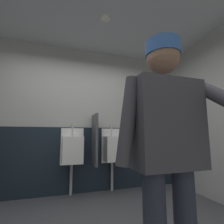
# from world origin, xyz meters

# --- Properties ---
(wall_back) EXTENTS (4.71, 0.12, 2.72)m
(wall_back) POSITION_xyz_m (0.00, 1.68, 1.36)
(wall_back) COLOR #B2B2AD
(wall_back) RESTS_ON ground_plane
(wainscot_band_back) EXTENTS (4.11, 0.03, 1.17)m
(wainscot_band_back) POSITION_xyz_m (0.00, 1.60, 0.58)
(wainscot_band_back) COLOR #19232D
(wainscot_band_back) RESTS_ON ground_plane
(downlight_far) EXTENTS (0.14, 0.14, 0.03)m
(downlight_far) POSITION_xyz_m (0.26, 0.57, 2.71)
(downlight_far) COLOR white
(urinal_left) EXTENTS (0.40, 0.34, 1.24)m
(urinal_left) POSITION_xyz_m (-0.08, 1.46, 0.78)
(urinal_left) COLOR white
(urinal_left) RESTS_ON ground_plane
(urinal_middle) EXTENTS (0.40, 0.34, 1.24)m
(urinal_middle) POSITION_xyz_m (0.67, 1.46, 0.78)
(urinal_middle) COLOR white
(urinal_middle) RESTS_ON ground_plane
(privacy_divider_panel) EXTENTS (0.04, 0.40, 0.90)m
(privacy_divider_panel) POSITION_xyz_m (0.30, 1.39, 0.95)
(privacy_divider_panel) COLOR #4C4C51
(person) EXTENTS (0.68, 0.60, 1.68)m
(person) POSITION_xyz_m (0.37, -0.60, 1.00)
(person) COLOR #2D3342
(person) RESTS_ON ground_plane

